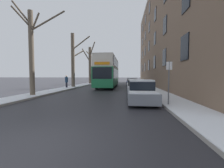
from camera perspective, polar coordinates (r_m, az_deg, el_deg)
ground_plane at (r=4.35m, az=-32.56°, el=-21.17°), size 320.00×320.00×0.00m
sidewalk_left at (r=56.71m, az=-2.67°, el=1.41°), size 2.05×130.00×0.16m
sidewalk_right at (r=56.21m, az=8.66°, el=1.37°), size 2.05×130.00×0.16m
terrace_facade_right at (r=27.59m, az=24.64°, el=17.04°), size 9.10×38.75×17.05m
bare_tree_left_0 at (r=14.39m, az=-28.24°, el=11.66°), size 3.50×2.50×7.59m
bare_tree_left_1 at (r=23.07m, az=-14.49°, el=9.09°), size 2.94×1.76×7.97m
bare_tree_left_2 at (r=32.42m, az=-8.40°, el=7.55°), size 2.97×2.65×8.71m
double_decker_bus at (r=23.26m, az=-1.51°, el=5.02°), size 2.60×11.59×4.48m
parked_car_0 at (r=9.98m, az=11.02°, el=-3.13°), size 1.75×3.98×1.50m
parked_car_1 at (r=15.04m, az=9.16°, el=-1.14°), size 1.81×4.34×1.42m
parked_car_2 at (r=21.25m, az=8.10°, el=0.05°), size 1.77×4.54×1.36m
parked_car_3 at (r=27.20m, az=7.54°, el=0.74°), size 1.89×4.19×1.39m
pedestrian_left_sidewalk at (r=21.77m, az=-16.95°, el=1.00°), size 0.40×0.40×1.83m
street_sign_post at (r=8.92m, az=20.82°, el=1.09°), size 0.32×0.07×2.57m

